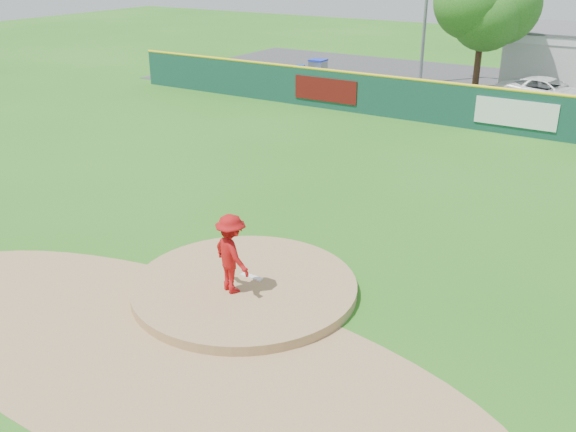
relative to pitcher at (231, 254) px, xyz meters
The scene contains 11 objects.
ground 1.30m from the pitcher, 88.36° to the left, with size 120.00×120.00×0.00m, color #286B19.
pitchers_mound 1.30m from the pitcher, 88.36° to the left, with size 5.50×5.50×0.50m, color #9E774C.
pitching_rubber 1.22m from the pitcher, 89.01° to the left, with size 0.60×0.15×0.04m, color white.
infield_dirt_arc 2.81m from the pitcher, 89.70° to the right, with size 15.40×15.40×0.01m, color #9E774C.
parking_lot 27.49m from the pitcher, 89.97° to the left, with size 44.00×16.00×0.02m, color #38383A.
pitcher is the anchor object (origin of this frame).
van 25.31m from the pitcher, 85.62° to the left, with size 2.39×5.18×1.44m, color white.
fence_banners 18.61m from the pitcher, 98.88° to the left, with size 13.24×0.04×1.20m.
playground_slide 26.77m from the pitcher, 115.38° to the left, with size 0.93×2.61×1.44m.
outfield_fence 18.46m from the pitcher, 89.96° to the left, with size 40.00×0.14×2.07m.
deciduous_tree 25.76m from the pitcher, 94.46° to the left, with size 5.60×5.60×7.36m.
Camera 1 is at (8.24, -11.13, 7.82)m, focal length 40.00 mm.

